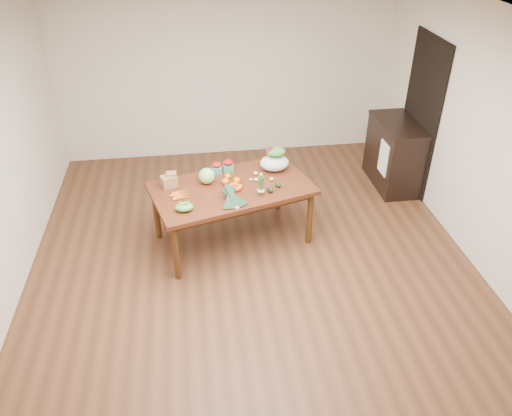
{
  "coord_description": "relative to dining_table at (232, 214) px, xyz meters",
  "views": [
    {
      "loc": [
        -0.58,
        -4.3,
        3.65
      ],
      "look_at": [
        0.03,
        0.0,
        0.83
      ],
      "focal_mm": 35.0,
      "sensor_mm": 36.0,
      "label": 1
    }
  ],
  "objects": [
    {
      "name": "avocado_a",
      "position": [
        0.42,
        -0.18,
        0.41
      ],
      "size": [
        0.09,
        0.11,
        0.06
      ],
      "primitive_type": "ellipsoid",
      "rotation": [
        0.0,
        0.0,
        0.3
      ],
      "color": "black",
      "rests_on": "dining_table"
    },
    {
      "name": "strawberry_basket_b",
      "position": [
        -0.0,
        0.39,
        0.43
      ],
      "size": [
        0.15,
        0.15,
        0.11
      ],
      "primitive_type": null,
      "rotation": [
        0.0,
        0.0,
        0.28
      ],
      "color": "#B00B18",
      "rests_on": "dining_table"
    },
    {
      "name": "ceiling",
      "position": [
        0.17,
        -0.6,
        2.33
      ],
      "size": [
        5.0,
        6.0,
        0.02
      ],
      "primitive_type": "cube",
      "color": "white",
      "rests_on": "room_walls"
    },
    {
      "name": "doorway_dark",
      "position": [
        2.65,
        1.0,
        0.68
      ],
      "size": [
        0.02,
        1.0,
        2.1
      ],
      "primitive_type": "cube",
      "color": "black",
      "rests_on": "floor"
    },
    {
      "name": "potato_a",
      "position": [
        0.23,
        0.09,
        0.39
      ],
      "size": [
        0.05,
        0.04,
        0.04
      ],
      "primitive_type": "ellipsoid",
      "color": "tan",
      "rests_on": "dining_table"
    },
    {
      "name": "mandarin_cluster",
      "position": [
        0.03,
        -0.06,
        0.42
      ],
      "size": [
        0.22,
        0.22,
        0.09
      ],
      "primitive_type": null,
      "rotation": [
        0.0,
        0.0,
        0.28
      ],
      "color": "#E65B0E",
      "rests_on": "dining_table"
    },
    {
      "name": "cabinet",
      "position": [
        2.39,
        1.05,
        0.1
      ],
      "size": [
        0.52,
        1.02,
        0.94
      ],
      "primitive_type": "cube",
      "color": "black",
      "rests_on": "floor"
    },
    {
      "name": "potato_b",
      "position": [
        0.3,
        0.08,
        0.4
      ],
      "size": [
        0.05,
        0.05,
        0.04
      ],
      "primitive_type": "ellipsoid",
      "color": "#DCC77E",
      "rests_on": "dining_table"
    },
    {
      "name": "avocado_b",
      "position": [
        0.52,
        -0.07,
        0.41
      ],
      "size": [
        0.09,
        0.11,
        0.06
      ],
      "primitive_type": "ellipsoid",
      "rotation": [
        0.0,
        0.0,
        0.3
      ],
      "color": "black",
      "rests_on": "dining_table"
    },
    {
      "name": "dish_towel",
      "position": [
        2.13,
        0.8,
        0.18
      ],
      "size": [
        0.02,
        0.28,
        0.45
      ],
      "primitive_type": "cube",
      "color": "white",
      "rests_on": "cabinet"
    },
    {
      "name": "orange_c",
      "position": [
        0.07,
        0.05,
        0.42
      ],
      "size": [
        0.08,
        0.08,
        0.08
      ],
      "primitive_type": "sphere",
      "color": "orange",
      "rests_on": "dining_table"
    },
    {
      "name": "dining_table",
      "position": [
        0.0,
        0.0,
        0.0
      ],
      "size": [
        1.99,
        1.44,
        0.75
      ],
      "primitive_type": "cube",
      "rotation": [
        0.0,
        0.0,
        0.28
      ],
      "color": "#522613",
      "rests_on": "floor"
    },
    {
      "name": "floor",
      "position": [
        0.17,
        -0.6,
        -0.38
      ],
      "size": [
        6.0,
        6.0,
        0.0
      ],
      "primitive_type": "plane",
      "color": "#57331D",
      "rests_on": "ground"
    },
    {
      "name": "orange_b",
      "position": [
        -0.03,
        0.19,
        0.41
      ],
      "size": [
        0.07,
        0.07,
        0.07
      ],
      "primitive_type": "sphere",
      "color": "#FF5F0F",
      "rests_on": "dining_table"
    },
    {
      "name": "orange_a",
      "position": [
        -0.06,
        0.05,
        0.42
      ],
      "size": [
        0.08,
        0.08,
        0.08
      ],
      "primitive_type": "sphere",
      "color": "orange",
      "rests_on": "dining_table"
    },
    {
      "name": "potato_e",
      "position": [
        0.47,
        0.07,
        0.4
      ],
      "size": [
        0.05,
        0.05,
        0.04
      ],
      "primitive_type": "ellipsoid",
      "color": "#DDC380",
      "rests_on": "dining_table"
    },
    {
      "name": "room_walls",
      "position": [
        0.17,
        -0.6,
        0.97
      ],
      "size": [
        5.02,
        6.02,
        2.7
      ],
      "color": "beige",
      "rests_on": "floor"
    },
    {
      "name": "potato_d",
      "position": [
        0.31,
        0.23,
        0.4
      ],
      "size": [
        0.05,
        0.05,
        0.05
      ],
      "primitive_type": "ellipsoid",
      "color": "#DCD17F",
      "rests_on": "dining_table"
    },
    {
      "name": "potato_c",
      "position": [
        0.37,
        0.2,
        0.4
      ],
      "size": [
        0.05,
        0.04,
        0.04
      ],
      "primitive_type": "ellipsoid",
      "color": "tan",
      "rests_on": "dining_table"
    },
    {
      "name": "paper_bag",
      "position": [
        -0.7,
        0.1,
        0.46
      ],
      "size": [
        0.27,
        0.25,
        0.16
      ],
      "primitive_type": null,
      "rotation": [
        0.0,
        0.0,
        0.28
      ],
      "color": "olive",
      "rests_on": "dining_table"
    },
    {
      "name": "kale_bunch",
      "position": [
        -0.02,
        -0.37,
        0.45
      ],
      "size": [
        0.42,
        0.47,
        0.16
      ],
      "primitive_type": null,
      "rotation": [
        0.0,
        0.0,
        0.28
      ],
      "color": "black",
      "rests_on": "dining_table"
    },
    {
      "name": "strawberry_basket_a",
      "position": [
        -0.14,
        0.36,
        0.43
      ],
      "size": [
        0.14,
        0.14,
        0.11
      ],
      "primitive_type": null,
      "rotation": [
        0.0,
        0.0,
        0.28
      ],
      "color": "red",
      "rests_on": "dining_table"
    },
    {
      "name": "snap_pea_bag",
      "position": [
        -0.54,
        -0.42,
        0.42
      ],
      "size": [
        0.19,
        0.14,
        0.09
      ],
      "primitive_type": "ellipsoid",
      "color": "green",
      "rests_on": "dining_table"
    },
    {
      "name": "carrots",
      "position": [
        -0.58,
        -0.12,
        0.39
      ],
      "size": [
        0.26,
        0.24,
        0.03
      ],
      "primitive_type": null,
      "rotation": [
        0.0,
        0.0,
        0.28
      ],
      "color": "orange",
      "rests_on": "dining_table"
    },
    {
      "name": "asparagus_bundle",
      "position": [
        0.3,
        -0.23,
        0.5
      ],
      "size": [
        0.11,
        0.13,
        0.26
      ],
      "primitive_type": null,
      "rotation": [
        0.15,
        0.0,
        0.28
      ],
      "color": "#4D7334",
      "rests_on": "dining_table"
    },
    {
      "name": "salad_bag",
      "position": [
        0.55,
        0.32,
        0.51
      ],
      "size": [
        0.41,
        0.35,
        0.27
      ],
      "primitive_type": null,
      "rotation": [
        0.0,
        0.0,
        0.28
      ],
      "color": "white",
      "rests_on": "dining_table"
    },
    {
      "name": "cabbage",
      "position": [
        -0.27,
        0.12,
        0.47
      ],
      "size": [
        0.19,
        0.19,
        0.19
      ],
      "primitive_type": "sphere",
      "color": "#99D179",
      "rests_on": "dining_table"
    }
  ]
}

